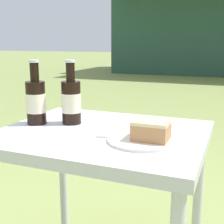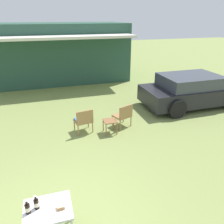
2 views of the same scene
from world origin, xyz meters
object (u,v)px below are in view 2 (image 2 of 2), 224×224
object	(u,v)px
wicker_chair_plain	(123,114)
cake_on_plate	(60,208)
garden_side_table	(110,122)
cola_bottle_far	(28,209)
wicker_chair_cushioned	(84,119)
cola_bottle_near	(36,204)
parked_car	(192,90)
patio_table	(48,212)

from	to	relation	value
wicker_chair_plain	cake_on_plate	world-z (taller)	wicker_chair_plain
garden_side_table	cola_bottle_far	size ratio (longest dim) A/B	1.74
wicker_chair_cushioned	wicker_chair_plain	xyz separation A→B (m)	(1.33, -0.02, 0.00)
garden_side_table	cola_bottle_near	distance (m)	3.83
wicker_chair_plain	garden_side_table	distance (m)	0.62
cola_bottle_near	cake_on_plate	bearing A→B (deg)	-19.07
parked_car	cola_bottle_near	xyz separation A→B (m)	(-6.03, -4.46, 0.14)
wicker_chair_plain	garden_side_table	xyz separation A→B (m)	(-0.55, -0.27, -0.08)
cake_on_plate	cola_bottle_far	xyz separation A→B (m)	(-0.47, 0.06, 0.07)
wicker_chair_cushioned	patio_table	distance (m)	3.70
cake_on_plate	wicker_chair_cushioned	bearing A→B (deg)	74.34
wicker_chair_plain	patio_table	size ratio (longest dim) A/B	1.08
parked_car	cola_bottle_near	distance (m)	7.50
wicker_chair_plain	cola_bottle_far	bearing A→B (deg)	29.93
patio_table	cola_bottle_far	size ratio (longest dim) A/B	2.95
wicker_chair_cushioned	cola_bottle_near	size ratio (longest dim) A/B	3.19
parked_car	wicker_chair_cushioned	xyz separation A→B (m)	(-4.69, -1.01, -0.19)
parked_car	patio_table	xyz separation A→B (m)	(-5.88, -4.51, -0.03)
wicker_chair_cushioned	cake_on_plate	xyz separation A→B (m)	(-1.00, -3.56, 0.27)
wicker_chair_cushioned	cola_bottle_far	size ratio (longest dim) A/B	3.19
patio_table	cake_on_plate	world-z (taller)	cake_on_plate
parked_car	cake_on_plate	xyz separation A→B (m)	(-5.69, -4.58, 0.08)
parked_car	cola_bottle_far	xyz separation A→B (m)	(-6.16, -4.51, 0.14)
wicker_chair_cushioned	garden_side_table	distance (m)	0.84
garden_side_table	cake_on_plate	bearing A→B (deg)	-118.55
patio_table	cola_bottle_near	distance (m)	0.24
parked_car	patio_table	distance (m)	7.41
cola_bottle_far	cake_on_plate	bearing A→B (deg)	-7.41
parked_car	patio_table	size ratio (longest dim) A/B	5.64
wicker_chair_plain	patio_table	bearing A→B (deg)	32.84
parked_car	garden_side_table	world-z (taller)	parked_car
garden_side_table	cola_bottle_far	bearing A→B (deg)	-125.02
cola_bottle_near	patio_table	bearing A→B (deg)	-19.51
cola_bottle_near	wicker_chair_plain	bearing A→B (deg)	52.04
wicker_chair_cushioned	cola_bottle_far	bearing A→B (deg)	57.65
patio_table	cola_bottle_near	world-z (taller)	cola_bottle_near
parked_car	cola_bottle_far	distance (m)	7.64
wicker_chair_cushioned	cake_on_plate	world-z (taller)	wicker_chair_cushioned
wicker_chair_plain	patio_table	distance (m)	4.30
patio_table	cake_on_plate	bearing A→B (deg)	-18.71
patio_table	cola_bottle_far	distance (m)	0.33
cake_on_plate	cola_bottle_far	world-z (taller)	cola_bottle_far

